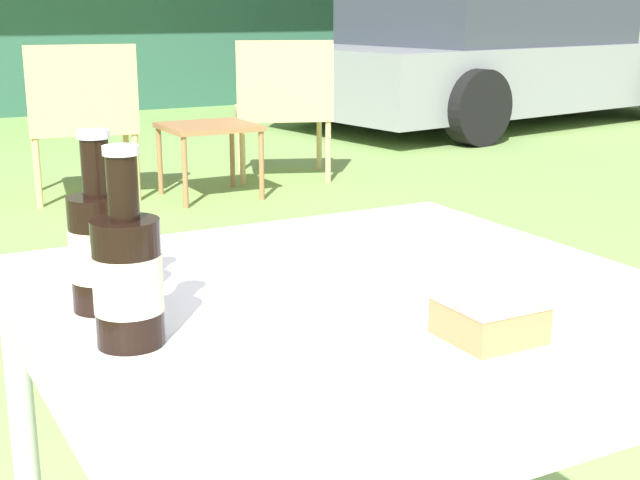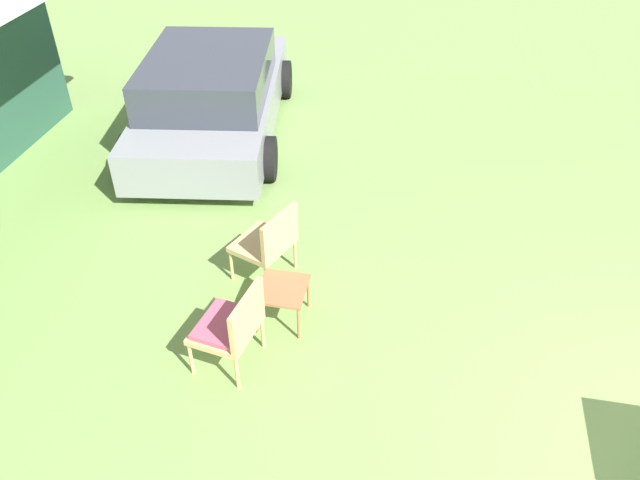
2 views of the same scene
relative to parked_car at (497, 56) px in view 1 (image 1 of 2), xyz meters
name	(u,v)px [view 1 (image 1 of 2)]	position (x,y,z in m)	size (l,w,h in m)	color
parked_car	(497,56)	(0.00, 0.00, 0.00)	(4.51, 2.56, 1.30)	gray
wicker_chair_cushioned	(82,114)	(-4.37, -1.66, -0.13)	(0.68, 0.63, 0.89)	tan
wicker_chair_plain	(283,101)	(-3.10, -1.67, -0.13)	(0.75, 0.71, 0.89)	tan
garden_side_table	(209,133)	(-3.73, -1.97, -0.25)	(0.52, 0.48, 0.43)	#996B42
patio_table	(356,344)	(-5.05, -5.85, 0.03)	(0.83, 0.84, 0.73)	silver
cake_on_plate	(475,334)	(-5.03, -6.08, 0.12)	(0.26, 0.26, 0.06)	white
cola_bottle_near	(101,247)	(-5.35, -5.75, 0.18)	(0.08, 0.08, 0.22)	black
cola_bottle_far	(128,276)	(-5.36, -5.89, 0.18)	(0.08, 0.08, 0.22)	black
fork	(423,358)	(-5.10, -6.08, 0.10)	(0.18, 0.07, 0.01)	silver
loose_bottle_cap	(392,297)	(-5.02, -5.90, 0.11)	(0.03, 0.03, 0.01)	silver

